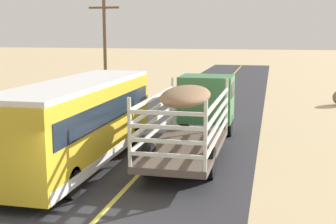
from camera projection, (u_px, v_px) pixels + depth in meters
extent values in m
cube|color=#3F7F4C|center=(207.00, 98.00, 22.17)|extent=(2.50, 2.20, 2.20)
cube|color=#192333|center=(207.00, 89.00, 22.09)|extent=(2.53, 1.54, 0.70)
cube|color=brown|center=(186.00, 148.00, 17.18)|extent=(2.50, 6.40, 0.24)
cylinder|color=silver|center=(173.00, 102.00, 20.24)|extent=(0.12, 0.12, 2.20)
cylinder|color=silver|center=(227.00, 104.00, 19.72)|extent=(0.12, 0.12, 2.20)
cylinder|color=silver|center=(129.00, 132.00, 14.21)|extent=(0.12, 0.12, 2.20)
cylinder|color=silver|center=(205.00, 136.00, 13.69)|extent=(0.12, 0.12, 2.20)
cube|color=silver|center=(154.00, 132.00, 17.35)|extent=(0.08, 6.30, 0.12)
cube|color=silver|center=(218.00, 135.00, 16.82)|extent=(0.08, 6.30, 0.12)
cube|color=silver|center=(167.00, 155.00, 14.05)|extent=(2.40, 0.08, 0.12)
cube|color=silver|center=(154.00, 120.00, 17.27)|extent=(0.08, 6.30, 0.12)
cube|color=silver|center=(218.00, 123.00, 16.74)|extent=(0.08, 6.30, 0.12)
cube|color=silver|center=(167.00, 141.00, 13.97)|extent=(2.40, 0.08, 0.12)
cube|color=silver|center=(154.00, 109.00, 17.19)|extent=(0.08, 6.30, 0.12)
cube|color=silver|center=(219.00, 111.00, 16.66)|extent=(0.08, 6.30, 0.12)
cube|color=silver|center=(167.00, 127.00, 13.90)|extent=(2.40, 0.08, 0.12)
cube|color=silver|center=(154.00, 97.00, 17.12)|extent=(0.08, 6.30, 0.12)
cube|color=silver|center=(219.00, 99.00, 16.59)|extent=(0.08, 6.30, 0.12)
cube|color=silver|center=(167.00, 113.00, 13.82)|extent=(2.40, 0.08, 0.12)
ellipsoid|color=#8C6B4C|center=(186.00, 96.00, 16.84)|extent=(1.75, 3.84, 0.70)
cylinder|color=black|center=(184.00, 123.00, 22.63)|extent=(0.32, 1.10, 1.10)
cylinder|color=black|center=(228.00, 125.00, 22.15)|extent=(0.32, 1.10, 1.10)
cylinder|color=black|center=(149.00, 159.00, 16.22)|extent=(0.32, 1.10, 1.10)
cylinder|color=black|center=(210.00, 163.00, 15.74)|extent=(0.32, 1.10, 1.10)
cube|color=gold|center=(80.00, 122.00, 17.01)|extent=(2.50, 10.00, 2.70)
cube|color=white|center=(78.00, 83.00, 16.76)|extent=(2.45, 9.80, 0.16)
cube|color=#192333|center=(79.00, 109.00, 16.93)|extent=(2.54, 9.20, 0.80)
cube|color=silver|center=(81.00, 152.00, 17.21)|extent=(2.53, 9.80, 0.36)
cylinder|color=black|center=(87.00, 133.00, 20.58)|extent=(0.30, 1.00, 1.00)
cylinder|color=black|center=(134.00, 135.00, 20.09)|extent=(0.30, 1.00, 1.00)
cylinder|color=black|center=(6.00, 177.00, 14.34)|extent=(0.30, 1.00, 1.00)
cylinder|color=black|center=(71.00, 183.00, 13.86)|extent=(0.30, 1.00, 1.00)
cylinder|color=brown|center=(105.00, 52.00, 32.10)|extent=(0.24, 0.24, 7.23)
cube|color=brown|center=(104.00, 8.00, 31.58)|extent=(2.20, 0.14, 0.14)
ellipsoid|color=#84705B|center=(24.00, 109.00, 26.69)|extent=(1.37, 1.63, 1.14)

